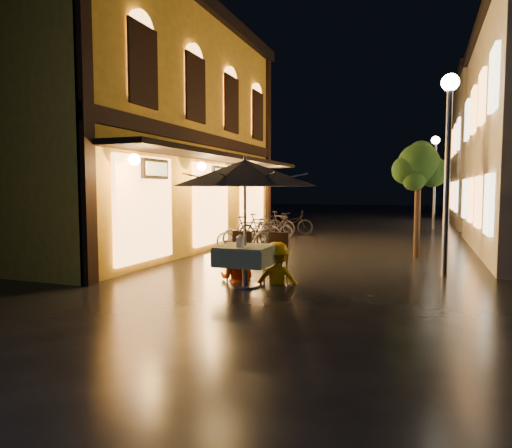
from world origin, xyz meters
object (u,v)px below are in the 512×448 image
at_px(patio_umbrella, 245,173).
at_px(table_lantern, 240,240).
at_px(person_orange, 237,243).
at_px(bicycle_0, 244,236).
at_px(person_yellow, 277,243).
at_px(cafe_table, 245,256).
at_px(streetlamp_near, 448,138).

bearing_deg(patio_umbrella, table_lantern, -90.00).
height_order(person_orange, bicycle_0, person_orange).
height_order(table_lantern, bicycle_0, table_lantern).
distance_m(table_lantern, person_yellow, 0.93).
distance_m(cafe_table, person_orange, 0.67).
relative_size(cafe_table, person_orange, 0.64).
relative_size(person_yellow, bicycle_0, 0.93).
xyz_separation_m(table_lantern, person_yellow, (0.46, 0.79, -0.13)).
xyz_separation_m(table_lantern, person_orange, (-0.38, 0.77, -0.15)).
bearing_deg(person_orange, person_yellow, 179.60).
xyz_separation_m(table_lantern, bicycle_0, (-1.81, 4.78, -0.47)).
bearing_deg(person_orange, cafe_table, 124.18).
relative_size(cafe_table, bicycle_0, 0.58).
bearing_deg(table_lantern, patio_umbrella, 90.00).
relative_size(person_orange, bicycle_0, 0.90).
relative_size(streetlamp_near, bicycle_0, 2.49).
relative_size(streetlamp_near, person_orange, 2.75).
height_order(cafe_table, table_lantern, table_lantern).
height_order(cafe_table, patio_umbrella, patio_umbrella).
xyz_separation_m(patio_umbrella, table_lantern, (-0.00, -0.25, -1.23)).
height_order(person_yellow, bicycle_0, person_yellow).
xyz_separation_m(streetlamp_near, cafe_table, (-3.60, -2.45, -2.33)).
relative_size(streetlamp_near, person_yellow, 2.68).
bearing_deg(bicycle_0, patio_umbrella, -168.55).
bearing_deg(person_yellow, table_lantern, 44.18).
distance_m(cafe_table, person_yellow, 0.74).
relative_size(table_lantern, person_yellow, 0.16).
bearing_deg(streetlamp_near, patio_umbrella, -145.74).
relative_size(table_lantern, person_orange, 0.16).
bearing_deg(cafe_table, patio_umbrella, 45.00).
height_order(cafe_table, person_orange, person_orange).
distance_m(streetlamp_near, cafe_table, 4.94).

